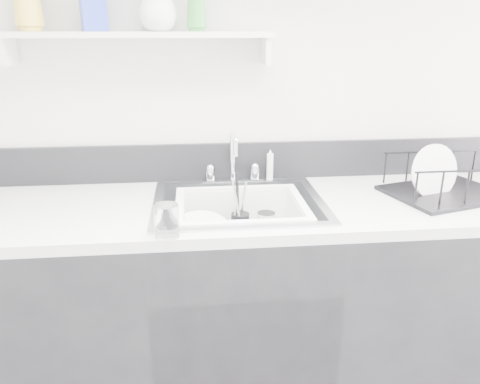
{
  "coord_description": "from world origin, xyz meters",
  "views": [
    {
      "loc": [
        -0.16,
        -0.45,
        1.54
      ],
      "look_at": [
        0.0,
        1.14,
        0.98
      ],
      "focal_mm": 35.0,
      "sensor_mm": 36.0,
      "label": 1
    }
  ],
  "objects": [
    {
      "name": "wall_shelf",
      "position": [
        -0.35,
        1.42,
        1.51
      ],
      "size": [
        1.0,
        0.16,
        0.12
      ],
      "color": "silver",
      "rests_on": "room_shell"
    },
    {
      "name": "plate_stack",
      "position": [
        -0.13,
        1.15,
        0.8
      ],
      "size": [
        0.27,
        0.26,
        0.11
      ],
      "rotation": [
        0.0,
        0.0,
        -0.07
      ],
      "color": "white",
      "rests_on": "wash_tub"
    },
    {
      "name": "tumbler_in_tub",
      "position": [
        0.11,
        1.21,
        0.82
      ],
      "size": [
        0.08,
        0.08,
        0.1
      ],
      "primitive_type": "cylinder",
      "rotation": [
        0.0,
        0.0,
        0.12
      ],
      "color": "white",
      "rests_on": "wash_tub"
    },
    {
      "name": "tumbler_counter",
      "position": [
        -0.25,
        0.91,
        0.97
      ],
      "size": [
        0.09,
        0.09,
        0.11
      ],
      "primitive_type": "cylinder",
      "rotation": [
        0.0,
        0.0,
        -0.25
      ],
      "color": "white",
      "rests_on": "counter_run"
    },
    {
      "name": "utensil_cup",
      "position": [
        0.01,
        1.24,
        0.82
      ],
      "size": [
        0.07,
        0.07,
        0.24
      ],
      "rotation": [
        0.0,
        0.0,
        0.2
      ],
      "color": "black",
      "rests_on": "wash_tub"
    },
    {
      "name": "side_sprayer",
      "position": [
        0.16,
        1.44,
        0.99
      ],
      "size": [
        0.03,
        0.03,
        0.14
      ],
      "primitive_type": "cylinder",
      "color": "white",
      "rests_on": "counter_run"
    },
    {
      "name": "ladle",
      "position": [
        -0.04,
        1.2,
        0.8
      ],
      "size": [
        0.26,
        0.19,
        0.07
      ],
      "primitive_type": null,
      "rotation": [
        0.0,
        0.0,
        -0.48
      ],
      "color": "silver",
      "rests_on": "wash_tub"
    },
    {
      "name": "soap_bottle_d",
      "position": [
        -0.14,
        1.4,
        1.63
      ],
      "size": [
        0.09,
        0.09,
        0.19
      ],
      "primitive_type": "imported",
      "rotation": [
        0.0,
        0.0,
        0.19
      ],
      "color": "green",
      "rests_on": "wall_shelf"
    },
    {
      "name": "backsplash",
      "position": [
        0.0,
        1.49,
        1.0
      ],
      "size": [
        3.2,
        0.02,
        0.16
      ],
      "primitive_type": "cube",
      "color": "black",
      "rests_on": "counter_run"
    },
    {
      "name": "faucet",
      "position": [
        0.0,
        1.44,
        0.98
      ],
      "size": [
        0.26,
        0.18,
        0.23
      ],
      "color": "silver",
      "rests_on": "counter_run"
    },
    {
      "name": "bowl_small",
      "position": [
        0.07,
        1.11,
        0.78
      ],
      "size": [
        0.13,
        0.13,
        0.03
      ],
      "primitive_type": "imported",
      "rotation": [
        0.0,
        0.0,
        -0.43
      ],
      "color": "white",
      "rests_on": "wash_tub"
    },
    {
      "name": "counter_run",
      "position": [
        0.0,
        1.19,
        0.46
      ],
      "size": [
        3.2,
        0.62,
        0.92
      ],
      "color": "black",
      "rests_on": "ground"
    },
    {
      "name": "soap_bottle_b",
      "position": [
        -0.51,
        1.41,
        1.63
      ],
      "size": [
        0.11,
        0.11,
        0.2
      ],
      "primitive_type": "imported",
      "rotation": [
        0.0,
        0.0,
        0.29
      ],
      "color": "#2B40B8",
      "rests_on": "wall_shelf"
    },
    {
      "name": "wash_tub",
      "position": [
        0.0,
        1.15,
        0.85
      ],
      "size": [
        0.56,
        0.49,
        0.19
      ],
      "primitive_type": null,
      "rotation": [
        0.0,
        0.0,
        -0.23
      ],
      "color": "white",
      "rests_on": "sink"
    },
    {
      "name": "dish_rack",
      "position": [
        0.82,
        1.2,
        1.0
      ],
      "size": [
        0.5,
        0.43,
        0.15
      ],
      "primitive_type": null,
      "rotation": [
        0.0,
        0.0,
        0.28
      ],
      "color": "black",
      "rests_on": "counter_run"
    },
    {
      "name": "soap_bottle_c",
      "position": [
        -0.28,
        1.41,
        1.62
      ],
      "size": [
        0.17,
        0.17,
        0.18
      ],
      "primitive_type": "imported",
      "rotation": [
        0.0,
        0.0,
        0.26
      ],
      "color": "silver",
      "rests_on": "wall_shelf"
    },
    {
      "name": "sink",
      "position": [
        0.0,
        1.19,
        0.83
      ],
      "size": [
        0.64,
        0.52,
        0.2
      ],
      "primitive_type": null,
      "color": "silver",
      "rests_on": "counter_run"
    }
  ]
}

